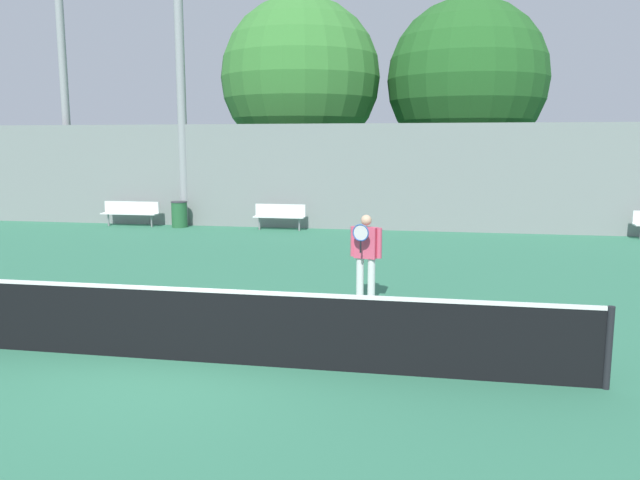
{
  "coord_description": "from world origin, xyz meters",
  "views": [
    {
      "loc": [
        3.38,
        -7.68,
        2.95
      ],
      "look_at": [
        1.08,
        4.82,
        0.96
      ],
      "focal_mm": 35.0,
      "sensor_mm": 36.0,
      "label": 1
    }
  ],
  "objects_px": {
    "tennis_player": "(366,253)",
    "trash_bin": "(179,214)",
    "bench_adjacent_court": "(280,214)",
    "tennis_net": "(177,324)",
    "bench_courtside_near": "(131,211)",
    "tree_green_broad": "(467,80)",
    "light_pole_far_right": "(62,45)",
    "light_pole_near_left": "(180,53)",
    "tree_green_tall": "(301,78)"
  },
  "relations": [
    {
      "from": "tennis_player",
      "to": "trash_bin",
      "type": "xyz_separation_m",
      "value": [
        -7.6,
        9.26,
        -0.48
      ]
    },
    {
      "from": "tennis_net",
      "to": "bench_courtside_near",
      "type": "distance_m",
      "value": 14.73
    },
    {
      "from": "bench_adjacent_court",
      "to": "trash_bin",
      "type": "height_order",
      "value": "trash_bin"
    },
    {
      "from": "tennis_player",
      "to": "tree_green_tall",
      "type": "height_order",
      "value": "tree_green_tall"
    },
    {
      "from": "tree_green_tall",
      "to": "tree_green_broad",
      "type": "distance_m",
      "value": 6.8
    },
    {
      "from": "bench_courtside_near",
      "to": "light_pole_far_right",
      "type": "distance_m",
      "value": 6.8
    },
    {
      "from": "tennis_player",
      "to": "bench_adjacent_court",
      "type": "distance_m",
      "value": 10.03
    },
    {
      "from": "bench_courtside_near",
      "to": "light_pole_far_right",
      "type": "height_order",
      "value": "light_pole_far_right"
    },
    {
      "from": "tree_green_tall",
      "to": "tree_green_broad",
      "type": "xyz_separation_m",
      "value": [
        6.76,
        0.7,
        -0.13
      ]
    },
    {
      "from": "tree_green_broad",
      "to": "tennis_net",
      "type": "bearing_deg",
      "value": -103.54
    },
    {
      "from": "bench_courtside_near",
      "to": "tree_green_broad",
      "type": "xyz_separation_m",
      "value": [
        11.82,
        6.15,
        4.91
      ]
    },
    {
      "from": "bench_courtside_near",
      "to": "bench_adjacent_court",
      "type": "distance_m",
      "value": 5.47
    },
    {
      "from": "bench_courtside_near",
      "to": "bench_adjacent_court",
      "type": "height_order",
      "value": "same"
    },
    {
      "from": "tennis_net",
      "to": "tennis_player",
      "type": "height_order",
      "value": "tennis_player"
    },
    {
      "from": "tennis_net",
      "to": "bench_courtside_near",
      "type": "bearing_deg",
      "value": 119.5
    },
    {
      "from": "tennis_net",
      "to": "tennis_player",
      "type": "relative_size",
      "value": 6.74
    },
    {
      "from": "bench_adjacent_court",
      "to": "light_pole_far_right",
      "type": "height_order",
      "value": "light_pole_far_right"
    },
    {
      "from": "tennis_net",
      "to": "tree_green_tall",
      "type": "xyz_separation_m",
      "value": [
        -2.2,
        18.27,
        5.06
      ]
    },
    {
      "from": "bench_courtside_near",
      "to": "light_pole_far_right",
      "type": "relative_size",
      "value": 0.18
    },
    {
      "from": "trash_bin",
      "to": "tennis_player",
      "type": "bearing_deg",
      "value": -50.63
    },
    {
      "from": "tennis_player",
      "to": "light_pole_far_right",
      "type": "relative_size",
      "value": 0.14
    },
    {
      "from": "tennis_net",
      "to": "tree_green_broad",
      "type": "height_order",
      "value": "tree_green_broad"
    },
    {
      "from": "trash_bin",
      "to": "bench_adjacent_court",
      "type": "bearing_deg",
      "value": -0.75
    },
    {
      "from": "light_pole_far_right",
      "to": "tree_green_broad",
      "type": "height_order",
      "value": "light_pole_far_right"
    },
    {
      "from": "tennis_net",
      "to": "light_pole_near_left",
      "type": "relative_size",
      "value": 1.0
    },
    {
      "from": "tennis_player",
      "to": "light_pole_near_left",
      "type": "height_order",
      "value": "light_pole_near_left"
    },
    {
      "from": "tree_green_broad",
      "to": "tree_green_tall",
      "type": "bearing_deg",
      "value": -174.12
    },
    {
      "from": "bench_courtside_near",
      "to": "tree_green_broad",
      "type": "relative_size",
      "value": 0.24
    },
    {
      "from": "bench_adjacent_court",
      "to": "trash_bin",
      "type": "xyz_separation_m",
      "value": [
        -3.65,
        0.05,
        -0.09
      ]
    },
    {
      "from": "tennis_net",
      "to": "tennis_player",
      "type": "bearing_deg",
      "value": 59.04
    },
    {
      "from": "bench_adjacent_court",
      "to": "tree_green_broad",
      "type": "distance_m",
      "value": 10.11
    },
    {
      "from": "light_pole_far_right",
      "to": "tree_green_tall",
      "type": "relative_size",
      "value": 1.32
    },
    {
      "from": "trash_bin",
      "to": "tree_green_broad",
      "type": "height_order",
      "value": "tree_green_broad"
    },
    {
      "from": "light_pole_near_left",
      "to": "tree_green_broad",
      "type": "height_order",
      "value": "light_pole_near_left"
    },
    {
      "from": "tennis_net",
      "to": "trash_bin",
      "type": "height_order",
      "value": "tennis_net"
    },
    {
      "from": "trash_bin",
      "to": "bench_courtside_near",
      "type": "bearing_deg",
      "value": -178.52
    },
    {
      "from": "tennis_net",
      "to": "tree_green_tall",
      "type": "distance_m",
      "value": 19.09
    },
    {
      "from": "bench_courtside_near",
      "to": "bench_adjacent_court",
      "type": "xyz_separation_m",
      "value": [
        5.47,
        -0.0,
        -0.0
      ]
    },
    {
      "from": "bench_adjacent_court",
      "to": "tree_green_tall",
      "type": "distance_m",
      "value": 7.43
    },
    {
      "from": "bench_courtside_near",
      "to": "tree_green_tall",
      "type": "xyz_separation_m",
      "value": [
        5.06,
        5.45,
        5.04
      ]
    },
    {
      "from": "light_pole_far_right",
      "to": "trash_bin",
      "type": "xyz_separation_m",
      "value": [
        4.88,
        -1.16,
        -6.05
      ]
    },
    {
      "from": "bench_adjacent_court",
      "to": "tree_green_tall",
      "type": "relative_size",
      "value": 0.2
    },
    {
      "from": "tennis_player",
      "to": "bench_courtside_near",
      "type": "height_order",
      "value": "tennis_player"
    },
    {
      "from": "bench_adjacent_court",
      "to": "tree_green_broad",
      "type": "height_order",
      "value": "tree_green_broad"
    },
    {
      "from": "bench_adjacent_court",
      "to": "light_pole_near_left",
      "type": "bearing_deg",
      "value": 170.11
    },
    {
      "from": "tennis_net",
      "to": "light_pole_far_right",
      "type": "xyz_separation_m",
      "value": [
        -10.31,
        14.02,
        5.98
      ]
    },
    {
      "from": "tree_green_tall",
      "to": "tennis_player",
      "type": "bearing_deg",
      "value": -73.42
    },
    {
      "from": "bench_adjacent_court",
      "to": "tree_green_broad",
      "type": "xyz_separation_m",
      "value": [
        6.35,
        6.15,
        4.91
      ]
    },
    {
      "from": "bench_courtside_near",
      "to": "tree_green_tall",
      "type": "bearing_deg",
      "value": 47.14
    },
    {
      "from": "light_pole_far_right",
      "to": "trash_bin",
      "type": "distance_m",
      "value": 7.86
    }
  ]
}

